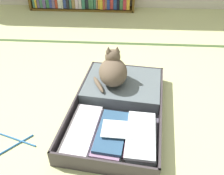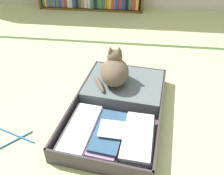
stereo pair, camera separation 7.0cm
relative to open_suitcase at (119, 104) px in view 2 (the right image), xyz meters
The scene contains 4 objects.
ground_plane 0.24m from the open_suitcase, 119.78° to the right, with size 10.00×10.00×0.00m, color #C0C488.
tatami_border 1.02m from the open_suitcase, 96.62° to the left, with size 4.80×0.05×0.00m.
open_suitcase is the anchor object (origin of this frame).
black_cat 0.24m from the open_suitcase, 107.96° to the left, with size 0.26×0.29×0.26m.
Camera 2 is at (0.22, -1.02, 1.08)m, focal length 38.22 mm.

